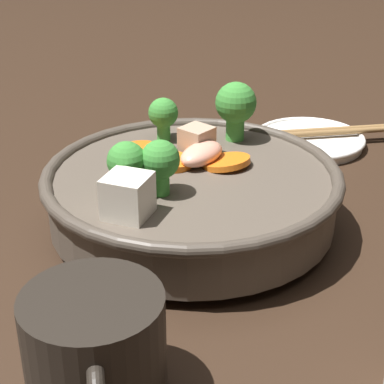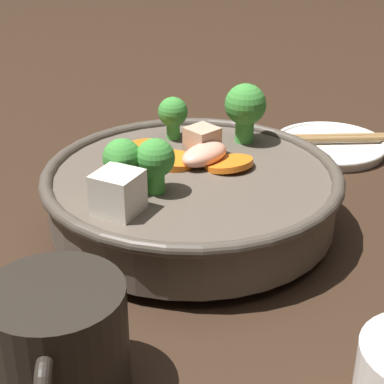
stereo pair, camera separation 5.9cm
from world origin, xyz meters
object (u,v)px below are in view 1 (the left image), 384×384
stirfry_bowl (192,189)px  chopsticks_pair (310,132)px  side_saucer (309,140)px  dark_mug (95,350)px

stirfry_bowl → chopsticks_pair: stirfry_bowl is taller
stirfry_bowl → side_saucer: size_ratio=2.03×
side_saucer → chopsticks_pair: (0.00, -0.00, 0.01)m
dark_mug → chopsticks_pair: bearing=144.6°
chopsticks_pair → dark_mug: bearing=-35.4°
side_saucer → stirfry_bowl: bearing=-45.3°
stirfry_bowl → chopsticks_pair: 0.25m
side_saucer → dark_mug: bearing=-35.4°
side_saucer → dark_mug: size_ratio=1.22×
dark_mug → chopsticks_pair: dark_mug is taller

